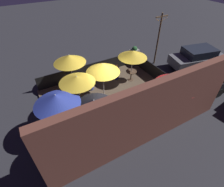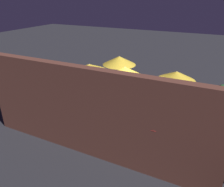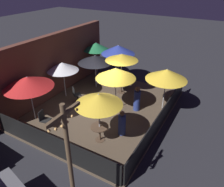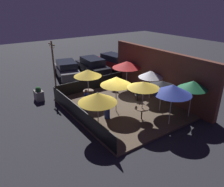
{
  "view_description": "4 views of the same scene",
  "coord_description": "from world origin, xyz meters",
  "px_view_note": "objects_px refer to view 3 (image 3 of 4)",
  "views": [
    {
      "loc": [
        4.0,
        7.21,
        7.36
      ],
      "look_at": [
        0.27,
        0.55,
        1.07
      ],
      "focal_mm": 28.0,
      "sensor_mm": 36.0,
      "label": 1
    },
    {
      "loc": [
        -3.86,
        9.35,
        5.77
      ],
      "look_at": [
        0.62,
        0.17,
        1.16
      ],
      "focal_mm": 35.0,
      "sensor_mm": 36.0,
      "label": 2
    },
    {
      "loc": [
        -8.3,
        -5.23,
        6.41
      ],
      "look_at": [
        -0.03,
        -0.51,
        1.15
      ],
      "focal_mm": 35.0,
      "sensor_mm": 36.0,
      "label": 3
    },
    {
      "loc": [
        10.41,
        -8.0,
        6.67
      ],
      "look_at": [
        -0.43,
        -0.42,
        1.06
      ],
      "focal_mm": 35.0,
      "sensor_mm": 36.0,
      "label": 4
    }
  ],
  "objects_px": {
    "patio_umbrella_5": "(116,73)",
    "dining_table_0": "(121,83)",
    "patio_umbrella_3": "(96,46)",
    "patron_0": "(122,124)",
    "patio_umbrella_1": "(99,99)",
    "patio_chair_1": "(44,119)",
    "light_post": "(70,164)",
    "patio_umbrella_4": "(167,74)",
    "patio_chair_0": "(76,94)",
    "patron_1": "(137,99)",
    "patio_umbrella_7": "(63,67)",
    "patio_umbrella_6": "(95,59)",
    "patio_umbrella_8": "(118,49)",
    "patio_umbrella_0": "(122,57)",
    "dining_table_1": "(100,129)",
    "patio_umbrella_2": "(28,82)"
  },
  "relations": [
    {
      "from": "patio_umbrella_5",
      "to": "dining_table_0",
      "type": "height_order",
      "value": "patio_umbrella_5"
    },
    {
      "from": "patio_umbrella_3",
      "to": "patron_0",
      "type": "distance_m",
      "value": 6.73
    },
    {
      "from": "patio_umbrella_1",
      "to": "patio_chair_1",
      "type": "height_order",
      "value": "patio_umbrella_1"
    },
    {
      "from": "patio_chair_1",
      "to": "light_post",
      "type": "height_order",
      "value": "light_post"
    },
    {
      "from": "patron_0",
      "to": "patio_umbrella_5",
      "type": "bearing_deg",
      "value": -63.02
    },
    {
      "from": "patio_umbrella_4",
      "to": "patio_chair_0",
      "type": "relative_size",
      "value": 2.47
    },
    {
      "from": "light_post",
      "to": "patio_umbrella_3",
      "type": "bearing_deg",
      "value": 29.67
    },
    {
      "from": "patron_0",
      "to": "patron_1",
      "type": "height_order",
      "value": "patron_1"
    },
    {
      "from": "patio_umbrella_7",
      "to": "patron_1",
      "type": "height_order",
      "value": "patio_umbrella_7"
    },
    {
      "from": "patio_umbrella_3",
      "to": "patio_umbrella_6",
      "type": "distance_m",
      "value": 1.8
    },
    {
      "from": "patio_umbrella_7",
      "to": "patron_1",
      "type": "bearing_deg",
      "value": -80.53
    },
    {
      "from": "patio_umbrella_7",
      "to": "patio_umbrella_8",
      "type": "relative_size",
      "value": 0.86
    },
    {
      "from": "patio_umbrella_3",
      "to": "patron_0",
      "type": "bearing_deg",
      "value": -137.26
    },
    {
      "from": "patron_1",
      "to": "light_post",
      "type": "bearing_deg",
      "value": 29.43
    },
    {
      "from": "patio_umbrella_6",
      "to": "light_post",
      "type": "distance_m",
      "value": 8.37
    },
    {
      "from": "patio_umbrella_0",
      "to": "patio_umbrella_4",
      "type": "bearing_deg",
      "value": -100.07
    },
    {
      "from": "dining_table_1",
      "to": "patio_umbrella_8",
      "type": "bearing_deg",
      "value": 21.12
    },
    {
      "from": "patio_umbrella_3",
      "to": "dining_table_0",
      "type": "distance_m",
      "value": 3.31
    },
    {
      "from": "patio_umbrella_6",
      "to": "patron_0",
      "type": "height_order",
      "value": "patio_umbrella_6"
    },
    {
      "from": "patio_umbrella_0",
      "to": "patio_chair_1",
      "type": "xyz_separation_m",
      "value": [
        -4.83,
        1.4,
        -1.69
      ]
    },
    {
      "from": "dining_table_1",
      "to": "patio_chair_0",
      "type": "distance_m",
      "value": 3.5
    },
    {
      "from": "patron_1",
      "to": "light_post",
      "type": "xyz_separation_m",
      "value": [
        -6.12,
        -0.81,
        1.48
      ]
    },
    {
      "from": "patio_umbrella_6",
      "to": "patio_umbrella_8",
      "type": "bearing_deg",
      "value": -27.48
    },
    {
      "from": "patio_umbrella_2",
      "to": "patio_umbrella_3",
      "type": "xyz_separation_m",
      "value": [
        5.89,
        0.2,
        0.07
      ]
    },
    {
      "from": "patio_umbrella_2",
      "to": "dining_table_0",
      "type": "xyz_separation_m",
      "value": [
        4.51,
        -2.42,
        -1.4
      ]
    },
    {
      "from": "patio_umbrella_1",
      "to": "patron_0",
      "type": "relative_size",
      "value": 1.88
    },
    {
      "from": "patio_umbrella_8",
      "to": "patio_chair_0",
      "type": "height_order",
      "value": "patio_umbrella_8"
    },
    {
      "from": "patio_umbrella_1",
      "to": "patio_umbrella_6",
      "type": "relative_size",
      "value": 1.08
    },
    {
      "from": "dining_table_0",
      "to": "dining_table_1",
      "type": "distance_m",
      "value": 4.43
    },
    {
      "from": "dining_table_0",
      "to": "patio_chair_1",
      "type": "relative_size",
      "value": 0.89
    },
    {
      "from": "dining_table_0",
      "to": "patron_1",
      "type": "relative_size",
      "value": 0.62
    },
    {
      "from": "patio_umbrella_0",
      "to": "patron_0",
      "type": "height_order",
      "value": "patio_umbrella_0"
    },
    {
      "from": "patio_umbrella_6",
      "to": "patio_umbrella_7",
      "type": "xyz_separation_m",
      "value": [
        -1.87,
        0.89,
        -0.0
      ]
    },
    {
      "from": "patio_umbrella_5",
      "to": "dining_table_1",
      "type": "height_order",
      "value": "patio_umbrella_5"
    },
    {
      "from": "patio_umbrella_1",
      "to": "dining_table_0",
      "type": "height_order",
      "value": "patio_umbrella_1"
    },
    {
      "from": "patio_umbrella_1",
      "to": "patio_umbrella_6",
      "type": "height_order",
      "value": "patio_umbrella_1"
    },
    {
      "from": "patio_umbrella_3",
      "to": "dining_table_1",
      "type": "xyz_separation_m",
      "value": [
        -5.65,
        -3.83,
        -1.51
      ]
    },
    {
      "from": "light_post",
      "to": "dining_table_1",
      "type": "bearing_deg",
      "value": 20.6
    },
    {
      "from": "patio_umbrella_1",
      "to": "patron_0",
      "type": "xyz_separation_m",
      "value": [
        0.84,
        -0.62,
        -1.48
      ]
    },
    {
      "from": "dining_table_1",
      "to": "light_post",
      "type": "bearing_deg",
      "value": -159.4
    },
    {
      "from": "patio_umbrella_8",
      "to": "patio_chair_1",
      "type": "bearing_deg",
      "value": 175.71
    },
    {
      "from": "patio_umbrella_7",
      "to": "patio_chair_0",
      "type": "height_order",
      "value": "patio_umbrella_7"
    },
    {
      "from": "dining_table_0",
      "to": "patron_1",
      "type": "height_order",
      "value": "patron_1"
    },
    {
      "from": "patio_umbrella_8",
      "to": "patio_chair_1",
      "type": "height_order",
      "value": "patio_umbrella_8"
    },
    {
      "from": "patio_chair_0",
      "to": "patio_chair_1",
      "type": "relative_size",
      "value": 0.96
    },
    {
      "from": "patio_umbrella_3",
      "to": "patio_chair_1",
      "type": "height_order",
      "value": "patio_umbrella_3"
    },
    {
      "from": "patio_umbrella_0",
      "to": "dining_table_1",
      "type": "bearing_deg",
      "value": -164.06
    },
    {
      "from": "patio_umbrella_2",
      "to": "patio_umbrella_8",
      "type": "relative_size",
      "value": 0.94
    },
    {
      "from": "dining_table_0",
      "to": "patio_umbrella_2",
      "type": "bearing_deg",
      "value": 151.77
    },
    {
      "from": "light_post",
      "to": "patron_0",
      "type": "bearing_deg",
      "value": 8.15
    }
  ]
}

